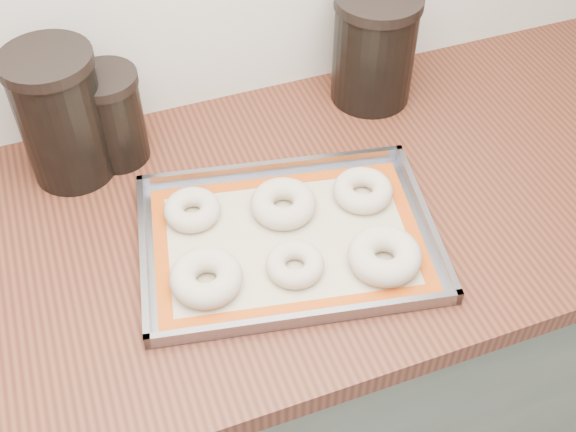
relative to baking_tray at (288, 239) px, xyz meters
name	(u,v)px	position (x,y,z in m)	size (l,w,h in m)	color
cabinet	(276,364)	(0.00, 0.07, -0.48)	(3.00, 0.65, 0.86)	slate
countertop	(273,220)	(0.00, 0.07, -0.03)	(3.06, 0.68, 0.04)	brown
baking_tray	(288,239)	(0.00, 0.00, 0.00)	(0.51, 0.41, 0.03)	gray
baking_mat	(288,240)	(0.00, 0.00, 0.00)	(0.47, 0.36, 0.00)	#C6B793
bagel_front_left	(206,278)	(-0.14, -0.04, 0.02)	(0.11, 0.11, 0.04)	beige
bagel_front_mid	(295,264)	(-0.01, -0.06, 0.01)	(0.09, 0.09, 0.03)	beige
bagel_front_right	(385,256)	(0.12, -0.10, 0.02)	(0.11, 0.11, 0.04)	beige
bagel_back_left	(192,210)	(-0.13, 0.10, 0.01)	(0.09, 0.09, 0.03)	beige
bagel_back_mid	(283,203)	(0.01, 0.06, 0.02)	(0.11, 0.11, 0.04)	beige
bagel_back_right	(363,190)	(0.15, 0.05, 0.01)	(0.10, 0.10, 0.03)	beige
canister_left	(61,116)	(-0.29, 0.29, 0.11)	(0.15, 0.15, 0.23)	black
canister_mid	(112,117)	(-0.21, 0.30, 0.08)	(0.11, 0.11, 0.17)	black
canister_right	(374,48)	(0.28, 0.30, 0.10)	(0.16, 0.16, 0.21)	black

